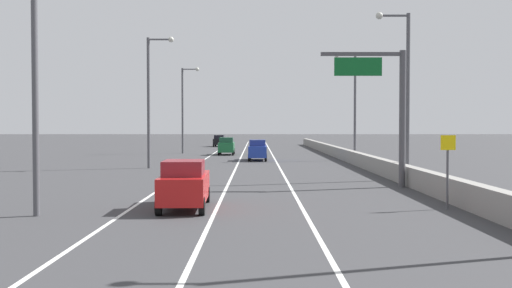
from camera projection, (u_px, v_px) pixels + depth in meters
The scene contains 16 objects.
ground_plane at pixel (257, 155), 68.52m from camera, with size 320.00×320.00×0.00m, color #38383A.
lane_stripe_left at pixel (203, 159), 59.50m from camera, with size 0.16×130.00×0.00m, color silver.
lane_stripe_center at pixel (237, 159), 59.52m from camera, with size 0.16×130.00×0.00m, color silver.
lane_stripe_right at pixel (272, 159), 59.53m from camera, with size 0.16×130.00×0.00m, color silver.
jersey_barrier_right at pixel (368, 163), 44.55m from camera, with size 0.60×120.00×1.10m, color gray.
overhead_sign_gantry at pixel (386, 101), 32.55m from camera, with size 4.68×0.36×7.50m.
speed_advisory_sign at pixel (445, 166), 23.98m from camera, with size 0.60×0.11×3.00m.
lamp_post_right_second at pixel (401, 84), 36.70m from camera, with size 2.14×0.44×10.37m.
lamp_post_right_third at pixel (350, 99), 57.33m from camera, with size 2.14×0.44×10.37m.
lamp_post_left_near at pixel (39, 57), 21.99m from camera, with size 2.14×0.44×10.37m.
lamp_post_left_mid at pixel (149, 93), 46.75m from camera, with size 2.14×0.44×10.37m.
lamp_post_left_far at pixel (182, 104), 71.51m from camera, with size 2.14×0.44×10.37m.
car_blue_0 at pixel (255, 150), 57.38m from camera, with size 1.84×4.72×2.01m.
car_green_1 at pixel (224, 146), 68.25m from camera, with size 1.81×4.09×2.02m.
car_black_2 at pixel (217, 141), 94.78m from camera, with size 1.89×4.14×1.85m.
car_red_3 at pixel (182, 184), 24.12m from camera, with size 1.98×4.76×1.99m.
Camera 1 is at (-0.39, -4.45, 3.40)m, focal length 41.67 mm.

